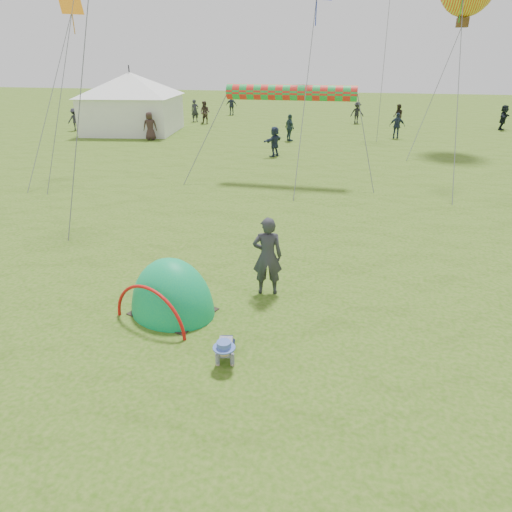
% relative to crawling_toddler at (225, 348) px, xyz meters
% --- Properties ---
extents(ground, '(140.00, 140.00, 0.00)m').
position_rel_crawling_toddler_xyz_m(ground, '(1.14, -0.20, -0.28)').
color(ground, '#2A580A').
extents(crawling_toddler, '(0.64, 0.81, 0.55)m').
position_rel_crawling_toddler_xyz_m(crawling_toddler, '(0.00, 0.00, 0.00)').
color(crawling_toddler, black).
rests_on(crawling_toddler, ground).
extents(popup_tent, '(2.30, 2.10, 2.46)m').
position_rel_crawling_toddler_xyz_m(popup_tent, '(-1.59, 1.41, -0.28)').
color(popup_tent, '#009468').
rests_on(popup_tent, ground).
extents(standing_adult, '(0.75, 0.57, 1.84)m').
position_rel_crawling_toddler_xyz_m(standing_adult, '(0.21, 2.72, 0.65)').
color(standing_adult, '#2E2D34').
rests_on(standing_adult, ground).
extents(event_marquee, '(7.26, 7.26, 4.38)m').
position_rel_crawling_toddler_xyz_m(event_marquee, '(-14.17, 25.00, 1.91)').
color(event_marquee, white).
rests_on(event_marquee, ground).
extents(crowd_person_1, '(0.97, 0.81, 1.79)m').
position_rel_crawling_toddler_xyz_m(crowd_person_1, '(-10.55, 30.31, 0.62)').
color(crowd_person_1, '#463530').
rests_on(crowd_person_1, ground).
extents(crowd_person_2, '(1.01, 0.49, 1.67)m').
position_rel_crawling_toddler_xyz_m(crowd_person_2, '(4.32, 26.14, 0.56)').
color(crowd_person_2, '#263349').
rests_on(crowd_person_2, ground).
extents(crowd_person_3, '(1.24, 0.95, 1.70)m').
position_rel_crawling_toddler_xyz_m(crowd_person_3, '(1.55, 33.30, 0.57)').
color(crowd_person_3, black).
rests_on(crowd_person_3, ground).
extents(crowd_person_4, '(1.04, 0.90, 1.79)m').
position_rel_crawling_toddler_xyz_m(crowd_person_4, '(-11.51, 21.93, 0.62)').
color(crowd_person_4, '#372523').
rests_on(crowd_person_4, ground).
extents(crowd_person_5, '(1.18, 1.74, 1.80)m').
position_rel_crawling_toddler_xyz_m(crowd_person_5, '(12.30, 32.03, 0.62)').
color(crowd_person_5, black).
rests_on(crowd_person_5, ground).
extents(crowd_person_6, '(0.63, 0.45, 1.65)m').
position_rel_crawling_toddler_xyz_m(crowd_person_6, '(-14.98, 27.17, 0.55)').
color(crowd_person_6, black).
rests_on(crowd_person_6, ground).
extents(crowd_person_8, '(0.94, 1.03, 1.69)m').
position_rel_crawling_toddler_xyz_m(crowd_person_8, '(-2.51, 23.49, 0.57)').
color(crowd_person_8, '#263B44').
rests_on(crowd_person_8, ground).
extents(crowd_person_9, '(1.12, 1.15, 1.58)m').
position_rel_crawling_toddler_xyz_m(crowd_person_9, '(-18.85, 24.75, 0.52)').
color(crowd_person_9, '#292834').
rests_on(crowd_person_9, ground).
extents(crowd_person_11, '(1.05, 1.54, 1.60)m').
position_rel_crawling_toddler_xyz_m(crowd_person_11, '(-2.57, 18.46, 0.52)').
color(crowd_person_11, '#27324B').
rests_on(crowd_person_11, ground).
extents(crowd_person_12, '(0.77, 0.73, 1.78)m').
position_rel_crawling_toddler_xyz_m(crowd_person_12, '(-11.83, 31.50, 0.61)').
color(crowd_person_12, '#26272E').
rests_on(crowd_person_12, ground).
extents(crowd_person_13, '(0.87, 0.99, 1.70)m').
position_rel_crawling_toddler_xyz_m(crowd_person_13, '(4.71, 32.03, 0.57)').
color(crowd_person_13, '#2B231C').
rests_on(crowd_person_13, ground).
extents(crowd_person_14, '(1.07, 0.60, 1.72)m').
position_rel_crawling_toddler_xyz_m(crowd_person_14, '(-10.12, 36.79, 0.58)').
color(crowd_person_14, '#2C3444').
rests_on(crowd_person_14, ground).
extents(rainbow_tube_kite, '(5.47, 0.64, 0.64)m').
position_rel_crawling_toddler_xyz_m(rainbow_tube_kite, '(-0.99, 13.51, 3.40)').
color(rainbow_tube_kite, red).
extents(diamond_kite_7, '(1.01, 1.01, 0.82)m').
position_rel_crawling_toddler_xyz_m(diamond_kite_7, '(-10.95, 13.94, 6.90)').
color(diamond_kite_7, orange).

